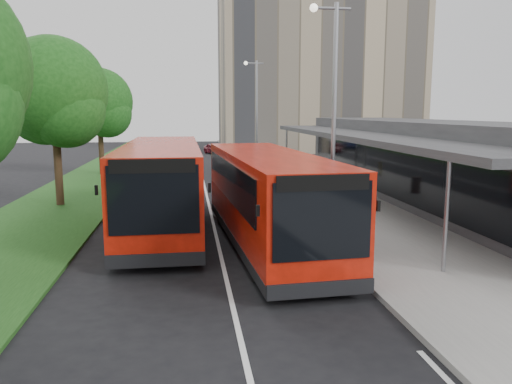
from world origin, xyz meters
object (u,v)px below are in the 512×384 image
at_px(lamp_post_far, 255,108).
at_px(car_near, 214,149).
at_px(litter_bin, 320,187).
at_px(bollard, 278,170).
at_px(tree_mid, 54,98).
at_px(car_far, 182,145).
at_px(lamp_post_near, 332,104).
at_px(bus_second, 163,186).
at_px(tree_far, 99,106).
at_px(bus_main, 269,199).

distance_m(lamp_post_far, car_near, 16.34).
relative_size(litter_bin, bollard, 0.91).
bearing_deg(bollard, tree_mid, -146.43).
bearing_deg(litter_bin, car_far, 102.60).
bearing_deg(lamp_post_far, lamp_post_near, -90.00).
height_order(litter_bin, bollard, bollard).
bearing_deg(bus_second, tree_far, 105.96).
distance_m(tree_mid, bus_second, 8.03).
bearing_deg(bus_main, bus_second, 136.50).
height_order(tree_mid, litter_bin, tree_mid).
bearing_deg(bus_second, car_far, 89.12).
distance_m(lamp_post_near, bus_second, 7.03).
height_order(bus_main, car_far, bus_main).
bearing_deg(tree_mid, bus_second, -45.71).
xyz_separation_m(tree_mid, litter_bin, (12.82, 0.58, -4.51)).
xyz_separation_m(tree_mid, tree_far, (0.00, 12.00, -0.28)).
height_order(tree_mid, car_far, tree_mid).
xyz_separation_m(tree_mid, lamp_post_near, (11.13, -7.05, -0.37)).
bearing_deg(tree_far, litter_bin, -41.69).
bearing_deg(litter_bin, bus_main, -115.16).
height_order(lamp_post_far, car_far, lamp_post_far).
height_order(bollard, car_near, car_near).
xyz_separation_m(tree_far, litter_bin, (12.82, -11.42, -4.23)).
distance_m(tree_far, car_near, 19.23).
bearing_deg(bollard, litter_bin, -82.97).
distance_m(bollard, car_far, 26.92).
bearing_deg(lamp_post_far, bus_main, -96.57).
distance_m(tree_mid, tree_far, 12.00).
distance_m(car_near, car_far, 6.43).
bearing_deg(litter_bin, bollard, 97.03).
bearing_deg(tree_mid, car_near, 72.92).
distance_m(lamp_post_near, bollard, 15.53).
bearing_deg(car_near, tree_far, -135.80).
distance_m(bus_main, car_near, 36.80).
distance_m(tree_mid, lamp_post_far, 17.08).
relative_size(lamp_post_near, litter_bin, 9.30).
bearing_deg(car_far, bus_second, -100.52).
bearing_deg(bus_main, bollard, 74.97).
bearing_deg(litter_bin, lamp_post_far, 97.80).
distance_m(tree_far, lamp_post_far, 11.17).
distance_m(tree_far, bus_main, 22.24).
bearing_deg(car_near, litter_bin, -99.67).
bearing_deg(bus_second, litter_bin, 36.25).
height_order(tree_mid, lamp_post_far, lamp_post_far).
relative_size(tree_mid, car_near, 2.42).
relative_size(tree_mid, lamp_post_near, 0.99).
height_order(lamp_post_near, lamp_post_far, same).
height_order(lamp_post_near, car_near, lamp_post_near).
bearing_deg(bollard, car_near, 98.64).
relative_size(lamp_post_far, bus_main, 0.72).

